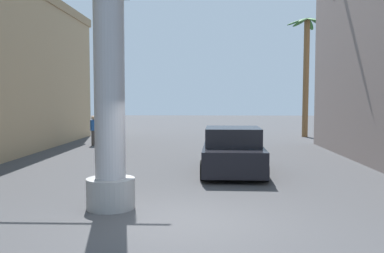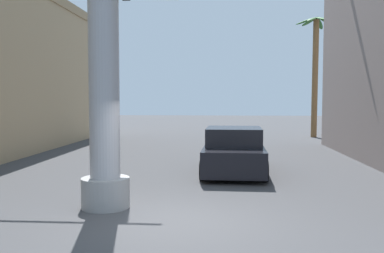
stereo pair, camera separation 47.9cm
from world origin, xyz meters
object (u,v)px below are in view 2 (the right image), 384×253
car_lead (234,152)px  pedestrian_far_left (100,128)px  palm_tree_far_right (315,65)px  palm_tree_mid_right (351,34)px  street_lamp (374,37)px  traffic_light_mast (31,34)px

car_lead → pedestrian_far_left: bearing=130.7°
palm_tree_far_right → palm_tree_mid_right: 8.32m
street_lamp → palm_tree_mid_right: (0.43, 4.33, 0.74)m
street_lamp → car_lead: (-5.01, -1.21, -4.01)m
street_lamp → palm_tree_far_right: 12.63m
car_lead → pedestrian_far_left: (-7.03, 8.17, 0.23)m
pedestrian_far_left → palm_tree_far_right: bearing=24.1°
street_lamp → palm_tree_far_right: bearing=87.3°
palm_tree_far_right → pedestrian_far_left: 14.35m
palm_tree_mid_right → pedestrian_far_left: (-12.48, 2.63, -4.52)m
palm_tree_far_right → palm_tree_mid_right: (-0.15, -8.28, 0.75)m
traffic_light_mast → pedestrian_far_left: bearing=93.6°
traffic_light_mast → car_lead: traffic_light_mast is taller
street_lamp → palm_tree_far_right: street_lamp is taller
traffic_light_mast → pedestrian_far_left: traffic_light_mast is taller
palm_tree_mid_right → traffic_light_mast: bearing=-149.8°
traffic_light_mast → palm_tree_mid_right: palm_tree_mid_right is taller
palm_tree_mid_right → street_lamp: bearing=-95.7°
car_lead → pedestrian_far_left: size_ratio=3.09×
traffic_light_mast → car_lead: bearing=12.1°
palm_tree_mid_right → pedestrian_far_left: size_ratio=5.51×
traffic_light_mast → pedestrian_far_left: (-0.60, 9.55, -3.63)m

